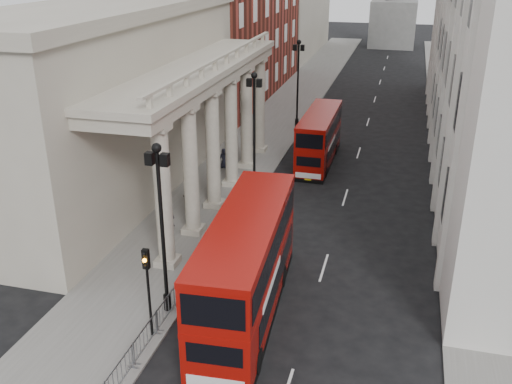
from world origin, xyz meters
TOP-DOWN VIEW (x-y plane):
  - ground at (0.00, 0.00)m, footprint 260.00×260.00m
  - sidewalk_west at (-3.00, 30.00)m, footprint 6.00×140.00m
  - sidewalk_east at (13.50, 30.00)m, footprint 3.00×140.00m
  - kerb at (-0.05, 30.00)m, footprint 0.20×140.00m
  - portico_building at (-10.50, 18.00)m, footprint 9.00×28.00m
  - east_building at (16.00, 32.00)m, footprint 8.00×55.00m
  - lamp_post_south at (-0.60, 4.00)m, footprint 1.05×0.44m
  - lamp_post_mid at (-0.60, 20.00)m, footprint 1.05×0.44m
  - lamp_post_north at (-0.60, 36.00)m, footprint 1.05×0.44m
  - traffic_light at (-0.50, 1.98)m, footprint 0.28×0.33m
  - crowd_barriers at (-0.35, 2.23)m, footprint 0.50×18.75m
  - bus_near at (3.08, 4.87)m, footprint 3.51×11.71m
  - bus_far at (3.01, 26.74)m, footprint 2.37×9.60m
  - pedestrian_a at (-3.56, 11.45)m, footprint 0.63×0.43m
  - pedestrian_b at (-3.70, 15.06)m, footprint 1.01×0.88m
  - pedestrian_c at (-3.94, 23.26)m, footprint 0.79×0.53m

SIDE VIEW (x-z plane):
  - ground at x=0.00m, z-range 0.00..0.00m
  - sidewalk_west at x=-3.00m, z-range 0.00..0.12m
  - sidewalk_east at x=13.50m, z-range 0.00..0.12m
  - kerb at x=-0.05m, z-range 0.00..0.14m
  - crowd_barriers at x=-0.35m, z-range 0.12..1.22m
  - pedestrian_c at x=-3.94m, z-range 0.12..1.70m
  - pedestrian_a at x=-3.56m, z-range 0.12..1.80m
  - pedestrian_b at x=-3.70m, z-range 0.12..1.89m
  - bus_far at x=3.01m, z-range 0.09..4.24m
  - bus_near at x=3.08m, z-range 0.11..5.10m
  - traffic_light at x=-0.50m, z-range 0.96..5.26m
  - lamp_post_south at x=-0.60m, z-range 0.75..9.07m
  - lamp_post_mid at x=-0.60m, z-range 0.75..9.07m
  - lamp_post_north at x=-0.60m, z-range 0.75..9.07m
  - portico_building at x=-10.50m, z-range 0.00..12.00m
  - east_building at x=16.00m, z-range 0.00..25.00m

